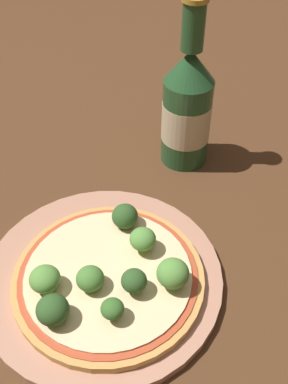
# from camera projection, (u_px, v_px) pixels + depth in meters

# --- Properties ---
(ground_plane) EXTENTS (3.00, 3.00, 0.00)m
(ground_plane) POSITION_uv_depth(u_px,v_px,m) (120.00, 280.00, 0.52)
(ground_plane) COLOR #4C2D19
(plate) EXTENTS (0.27, 0.27, 0.01)m
(plate) POSITION_uv_depth(u_px,v_px,m) (103.00, 277.00, 0.52)
(plate) COLOR tan
(plate) RESTS_ON ground_plane
(pizza) EXTENTS (0.21, 0.21, 0.01)m
(pizza) POSITION_uv_depth(u_px,v_px,m) (108.00, 277.00, 0.50)
(pizza) COLOR tan
(pizza) RESTS_ON plate
(broccoli_floret_0) EXTENTS (0.03, 0.03, 0.03)m
(broccoli_floret_0) POSITION_uv_depth(u_px,v_px,m) (45.00, 279.00, 0.47)
(broccoli_floret_0) COLOR #89A866
(broccoli_floret_0) RESTS_ON pizza
(broccoli_floret_1) EXTENTS (0.03, 0.03, 0.03)m
(broccoli_floret_1) POSITION_uv_depth(u_px,v_px,m) (90.00, 279.00, 0.47)
(broccoli_floret_1) COLOR #89A866
(broccoli_floret_1) RESTS_ON pizza
(broccoli_floret_2) EXTENTS (0.03, 0.03, 0.03)m
(broccoli_floret_2) POSITION_uv_depth(u_px,v_px,m) (143.00, 239.00, 0.51)
(broccoli_floret_2) COLOR #89A866
(broccoli_floret_2) RESTS_ON pizza
(broccoli_floret_3) EXTENTS (0.03, 0.03, 0.03)m
(broccoli_floret_3) POSITION_uv_depth(u_px,v_px,m) (134.00, 281.00, 0.47)
(broccoli_floret_3) COLOR #89A866
(broccoli_floret_3) RESTS_ON pizza
(broccoli_floret_4) EXTENTS (0.03, 0.03, 0.03)m
(broccoli_floret_4) POSITION_uv_depth(u_px,v_px,m) (125.00, 216.00, 0.54)
(broccoli_floret_4) COLOR #89A866
(broccoli_floret_4) RESTS_ON pizza
(broccoli_floret_5) EXTENTS (0.02, 0.02, 0.03)m
(broccoli_floret_5) POSITION_uv_depth(u_px,v_px,m) (112.00, 309.00, 0.45)
(broccoli_floret_5) COLOR #89A866
(broccoli_floret_5) RESTS_ON pizza
(broccoli_floret_6) EXTENTS (0.03, 0.03, 0.04)m
(broccoli_floret_6) POSITION_uv_depth(u_px,v_px,m) (173.00, 273.00, 0.47)
(broccoli_floret_6) COLOR #89A866
(broccoli_floret_6) RESTS_ON pizza
(broccoli_floret_7) EXTENTS (0.03, 0.03, 0.03)m
(broccoli_floret_7) POSITION_uv_depth(u_px,v_px,m) (53.00, 310.00, 0.44)
(broccoli_floret_7) COLOR #89A866
(broccoli_floret_7) RESTS_ON pizza
(beer_bottle) EXTENTS (0.07, 0.07, 0.24)m
(beer_bottle) POSITION_uv_depth(u_px,v_px,m) (187.00, 108.00, 0.62)
(beer_bottle) COLOR #234C28
(beer_bottle) RESTS_ON ground_plane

